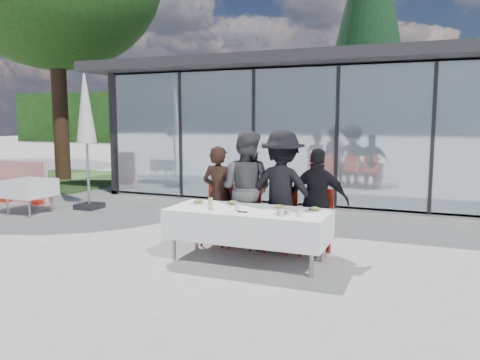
# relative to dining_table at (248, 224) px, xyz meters

# --- Properties ---
(ground) EXTENTS (90.00, 90.00, 0.00)m
(ground) POSITION_rel_dining_table_xyz_m (-0.59, 0.27, -0.54)
(ground) COLOR #9B9793
(ground) RESTS_ON ground
(pavilion) EXTENTS (14.80, 8.80, 3.44)m
(pavilion) POSITION_rel_dining_table_xyz_m (1.41, 8.44, 1.61)
(pavilion) COLOR gray
(pavilion) RESTS_ON ground
(treeline) EXTENTS (62.50, 2.00, 4.40)m
(treeline) POSITION_rel_dining_table_xyz_m (-2.59, 28.27, 1.66)
(treeline) COLOR #153410
(treeline) RESTS_ON ground
(dining_table) EXTENTS (2.26, 0.96, 0.75)m
(dining_table) POSITION_rel_dining_table_xyz_m (0.00, 0.00, 0.00)
(dining_table) COLOR white
(dining_table) RESTS_ON ground
(diner_a) EXTENTS (0.63, 0.63, 1.59)m
(diner_a) POSITION_rel_dining_table_xyz_m (-0.80, 0.76, 0.25)
(diner_a) COLOR black
(diner_a) RESTS_ON ground
(diner_chair_a) EXTENTS (0.44, 0.44, 0.97)m
(diner_chair_a) POSITION_rel_dining_table_xyz_m (-0.80, 0.75, -0.00)
(diner_chair_a) COLOR #B51C0C
(diner_chair_a) RESTS_ON ground
(diner_b) EXTENTS (0.99, 0.99, 1.83)m
(diner_b) POSITION_rel_dining_table_xyz_m (-0.33, 0.76, 0.38)
(diner_b) COLOR #4F4F4F
(diner_b) RESTS_ON ground
(diner_chair_b) EXTENTS (0.44, 0.44, 0.97)m
(diner_chair_b) POSITION_rel_dining_table_xyz_m (-0.33, 0.75, -0.00)
(diner_chair_b) COLOR #B51C0C
(diner_chair_b) RESTS_ON ground
(diner_c) EXTENTS (1.21, 1.21, 1.84)m
(diner_c) POSITION_rel_dining_table_xyz_m (0.27, 0.76, 0.38)
(diner_c) COLOR black
(diner_c) RESTS_ON ground
(diner_chair_c) EXTENTS (0.44, 0.44, 0.97)m
(diner_chair_c) POSITION_rel_dining_table_xyz_m (0.27, 0.75, -0.00)
(diner_chair_c) COLOR #B51C0C
(diner_chair_c) RESTS_ON ground
(diner_d) EXTENTS (0.97, 0.97, 1.58)m
(diner_d) POSITION_rel_dining_table_xyz_m (0.82, 0.76, 0.25)
(diner_d) COLOR black
(diner_d) RESTS_ON ground
(diner_chair_d) EXTENTS (0.44, 0.44, 0.97)m
(diner_chair_d) POSITION_rel_dining_table_xyz_m (0.82, 0.75, -0.00)
(diner_chair_d) COLOR #B51C0C
(diner_chair_d) RESTS_ON ground
(plate_a) EXTENTS (0.23, 0.23, 0.07)m
(plate_a) POSITION_rel_dining_table_xyz_m (-0.84, 0.12, 0.24)
(plate_a) COLOR white
(plate_a) RESTS_ON dining_table
(plate_b) EXTENTS (0.23, 0.23, 0.07)m
(plate_b) POSITION_rel_dining_table_xyz_m (-0.32, 0.22, 0.24)
(plate_b) COLOR white
(plate_b) RESTS_ON dining_table
(plate_c) EXTENTS (0.23, 0.23, 0.07)m
(plate_c) POSITION_rel_dining_table_xyz_m (0.41, 0.18, 0.24)
(plate_c) COLOR white
(plate_c) RESTS_ON dining_table
(plate_d) EXTENTS (0.23, 0.23, 0.07)m
(plate_d) POSITION_rel_dining_table_xyz_m (0.90, 0.19, 0.24)
(plate_d) COLOR white
(plate_d) RESTS_ON dining_table
(plate_extra) EXTENTS (0.23, 0.23, 0.07)m
(plate_extra) POSITION_rel_dining_table_xyz_m (0.56, -0.18, 0.24)
(plate_extra) COLOR white
(plate_extra) RESTS_ON dining_table
(juice_bottle) EXTENTS (0.06, 0.06, 0.16)m
(juice_bottle) POSITION_rel_dining_table_xyz_m (-0.50, -0.18, 0.29)
(juice_bottle) COLOR #A2C552
(juice_bottle) RESTS_ON dining_table
(drinking_glasses) EXTENTS (0.97, 0.22, 0.10)m
(drinking_glasses) POSITION_rel_dining_table_xyz_m (0.42, -0.21, 0.26)
(drinking_glasses) COLOR silver
(drinking_glasses) RESTS_ON dining_table
(folded_eyeglasses) EXTENTS (0.14, 0.03, 0.01)m
(folded_eyeglasses) POSITION_rel_dining_table_xyz_m (0.01, -0.24, 0.22)
(folded_eyeglasses) COLOR black
(folded_eyeglasses) RESTS_ON dining_table
(spare_table_left) EXTENTS (0.86, 0.86, 0.74)m
(spare_table_left) POSITION_rel_dining_table_xyz_m (-5.52, 1.40, 0.02)
(spare_table_left) COLOR white
(spare_table_left) RESTS_ON ground
(market_umbrella) EXTENTS (0.50, 0.50, 3.00)m
(market_umbrella) POSITION_rel_dining_table_xyz_m (-4.74, 2.34, 1.48)
(market_umbrella) COLOR black
(market_umbrella) RESTS_ON ground
(conifer_tree) EXTENTS (4.00, 4.00, 10.50)m
(conifer_tree) POSITION_rel_dining_table_xyz_m (-0.09, 13.27, 5.45)
(conifer_tree) COLOR #382316
(conifer_tree) RESTS_ON ground
(grass_patch) EXTENTS (5.00, 5.00, 0.02)m
(grass_patch) POSITION_rel_dining_table_xyz_m (-9.09, 6.27, -0.53)
(grass_patch) COLOR #385926
(grass_patch) RESTS_ON ground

